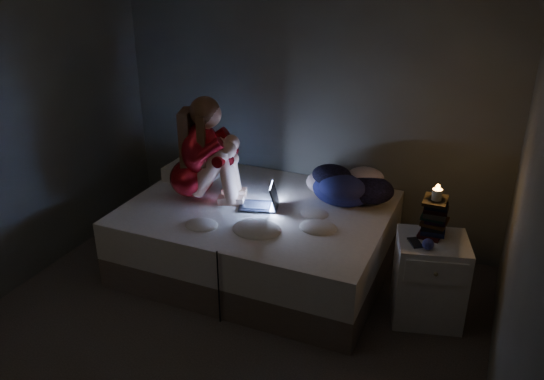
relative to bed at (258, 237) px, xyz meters
The scene contains 13 objects.
floor 1.15m from the bed, 83.81° to the right, with size 3.60×3.80×0.02m, color #322B27.
wall_back 1.30m from the bed, 81.62° to the left, with size 3.60×0.02×2.60m, color #62675E.
wall_right 2.44m from the bed, 29.69° to the right, with size 0.02×3.80×2.60m, color #62675E.
bed is the anchor object (origin of this frame).
pillow 0.92m from the bed, 161.07° to the left, with size 0.43×0.31×0.13m, color silver.
woman 0.94m from the bed, behind, with size 0.55×0.36×0.89m, color #71000E, non-canonical shape.
laptop 0.40m from the bed, 66.62° to the right, with size 0.32×0.22×0.22m, color black, non-canonical shape.
clothes_pile 0.85m from the bed, 31.50° to the left, with size 0.55×0.44×0.33m, color navy, non-canonical shape.
nightstand 1.44m from the bed, ahead, with size 0.49×0.44×0.65m, color silver.
book_stack 1.50m from the bed, ahead, with size 0.19×0.25×0.30m, color black, non-canonical shape.
candle 1.57m from the bed, ahead, with size 0.07×0.07×0.08m, color beige.
phone 1.36m from the bed, ahead, with size 0.07×0.14×0.01m, color black.
blue_orb 1.46m from the bed, 11.25° to the right, with size 0.08×0.08×0.08m, color #33378D.
Camera 1 is at (1.60, -2.60, 2.58)m, focal length 36.24 mm.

